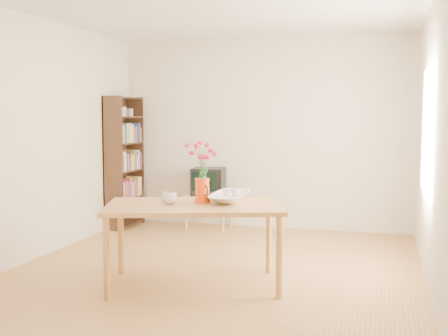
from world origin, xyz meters
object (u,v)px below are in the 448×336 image
(table, at_px, (194,212))
(bowl, at_px, (230,177))
(television, at_px, (209,181))
(pitcher, at_px, (202,191))
(mug, at_px, (169,198))

(table, distance_m, bowl, 0.48)
(table, distance_m, television, 2.62)
(table, height_order, pitcher, pitcher)
(pitcher, bearing_deg, bowl, -2.10)
(mug, bearing_deg, bowl, -167.79)
(table, relative_size, mug, 12.78)
(pitcher, height_order, bowl, bowl)
(table, xyz_separation_m, bowl, (0.26, 0.27, 0.29))
(television, bearing_deg, table, -80.90)
(pitcher, bearing_deg, table, -152.39)
(pitcher, distance_m, mug, 0.31)
(television, bearing_deg, mug, -85.76)
(table, bearing_deg, mug, 175.12)
(pitcher, bearing_deg, mug, 171.22)
(pitcher, xyz_separation_m, mug, (-0.26, -0.16, -0.05))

